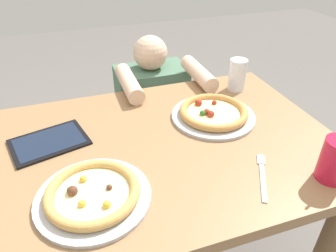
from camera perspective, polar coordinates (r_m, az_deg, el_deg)
name	(u,v)px	position (r m, az deg, el deg)	size (l,w,h in m)	color
dining_table	(165,169)	(1.13, -0.47, -7.88)	(1.15, 0.82, 0.75)	#936D47
pizza_near	(93,194)	(0.88, -13.49, -11.94)	(0.31, 0.31, 0.04)	#B7B7BC
pizza_far	(213,113)	(1.19, 8.19, 2.31)	(0.31, 0.31, 0.04)	#B7B7BC
drink_cup_colored	(336,160)	(1.00, 28.09, -5.44)	(0.09, 0.09, 0.23)	red
water_cup_clear	(237,74)	(1.39, 12.46, 9.11)	(0.07, 0.07, 0.14)	silver
fork	(262,174)	(0.97, 16.72, -8.39)	(0.12, 0.19, 0.00)	silver
tablet	(49,142)	(1.12, -20.74, -2.73)	(0.27, 0.22, 0.01)	black
diner_seated	(153,122)	(1.77, -2.73, 0.69)	(0.39, 0.51, 0.90)	#333847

